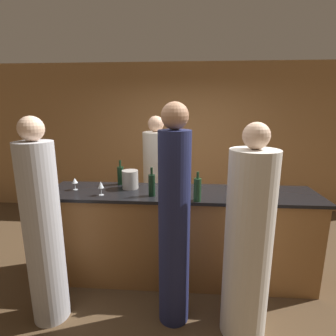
# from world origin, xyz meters

# --- Properties ---
(ground_plane) EXTENTS (14.00, 14.00, 0.00)m
(ground_plane) POSITION_xyz_m (0.00, 0.00, 0.00)
(ground_plane) COLOR #4C3823
(back_wall) EXTENTS (8.00, 0.06, 2.80)m
(back_wall) POSITION_xyz_m (0.00, 2.26, 1.40)
(back_wall) COLOR #A37547
(back_wall) RESTS_ON ground_plane
(bar_counter) EXTENTS (3.04, 0.66, 1.07)m
(bar_counter) POSITION_xyz_m (0.00, 0.00, 0.54)
(bar_counter) COLOR brown
(bar_counter) RESTS_ON ground_plane
(bartender) EXTENTS (0.38, 0.38, 1.88)m
(bartender) POSITION_xyz_m (-0.38, 0.88, 0.87)
(bartender) COLOR silver
(bartender) RESTS_ON ground_plane
(guest_0) EXTENTS (0.28, 0.28, 2.04)m
(guest_0) POSITION_xyz_m (-0.04, -0.65, 0.98)
(guest_0) COLOR #1E234C
(guest_0) RESTS_ON ground_plane
(guest_1) EXTENTS (0.33, 0.33, 1.93)m
(guest_1) POSITION_xyz_m (-1.23, -0.71, 0.91)
(guest_1) COLOR #B2B2B7
(guest_1) RESTS_ON ground_plane
(guest_2) EXTENTS (0.40, 0.40, 1.89)m
(guest_2) POSITION_xyz_m (0.59, -0.75, 0.87)
(guest_2) COLOR silver
(guest_2) RESTS_ON ground_plane
(wine_bottle_0) EXTENTS (0.08, 0.08, 0.30)m
(wine_bottle_0) POSITION_xyz_m (-0.74, 0.25, 1.18)
(wine_bottle_0) COLOR black
(wine_bottle_0) RESTS_ON bar_counter
(wine_bottle_1) EXTENTS (0.07, 0.07, 0.31)m
(wine_bottle_1) POSITION_xyz_m (-0.31, -0.15, 1.19)
(wine_bottle_1) COLOR black
(wine_bottle_1) RESTS_ON bar_counter
(wine_bottle_2) EXTENTS (0.08, 0.08, 0.30)m
(wine_bottle_2) POSITION_xyz_m (0.17, -0.27, 1.19)
(wine_bottle_2) COLOR #19381E
(wine_bottle_2) RESTS_ON bar_counter
(ice_bucket) EXTENTS (0.19, 0.19, 0.21)m
(ice_bucket) POSITION_xyz_m (-0.59, 0.10, 1.17)
(ice_bucket) COLOR #9E9993
(ice_bucket) RESTS_ON bar_counter
(wine_glass_0) EXTENTS (0.07, 0.07, 0.15)m
(wine_glass_0) POSITION_xyz_m (0.90, -0.09, 1.18)
(wine_glass_0) COLOR silver
(wine_glass_0) RESTS_ON bar_counter
(wine_glass_1) EXTENTS (0.06, 0.06, 0.16)m
(wine_glass_1) POSITION_xyz_m (-0.85, -0.17, 1.18)
(wine_glass_1) COLOR silver
(wine_glass_1) RESTS_ON bar_counter
(wine_glass_2) EXTENTS (0.07, 0.07, 0.14)m
(wine_glass_2) POSITION_xyz_m (-1.21, -0.01, 1.17)
(wine_glass_2) COLOR silver
(wine_glass_2) RESTS_ON bar_counter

